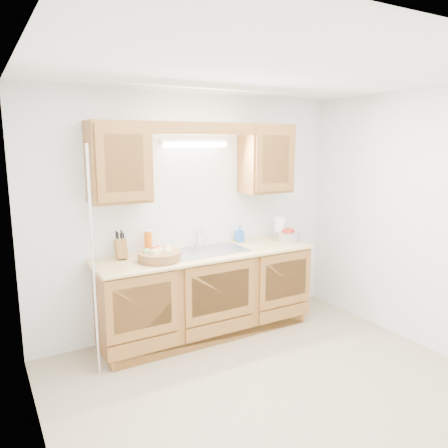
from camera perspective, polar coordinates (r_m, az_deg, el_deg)
room at (r=3.43m, az=6.89°, el=-2.23°), size 3.52×3.50×2.50m
base_cabinets at (r=4.64m, az=-2.35°, el=-9.12°), size 2.20×0.60×0.86m
countertop at (r=4.49m, az=-2.31°, el=-3.90°), size 2.30×0.63×0.04m
upper_cabinet_left at (r=4.18m, az=-13.62°, el=7.84°), size 0.55×0.33×0.75m
upper_cabinet_right at (r=4.91m, az=5.49°, el=8.49°), size 0.55×0.33×0.75m
valance at (r=4.35m, az=-2.46°, el=12.39°), size 2.20×0.05×0.12m
fluorescent_fixture at (r=4.55m, az=-3.79°, el=10.50°), size 0.76×0.08×0.08m
sink at (r=4.52m, az=-2.42°, el=-4.47°), size 0.84×0.46×0.36m
wire_shelf_pole at (r=3.83m, az=-16.69°, el=-5.08°), size 0.03×0.03×2.00m
outlet_plate at (r=5.18m, az=5.43°, el=1.09°), size 0.08×0.01×0.12m
fruit_basket at (r=4.20m, az=-8.45°, el=-3.98°), size 0.45×0.45×0.13m
knife_block at (r=4.32m, az=-13.33°, el=-3.11°), size 0.10×0.16×0.28m
orange_canister at (r=4.45m, az=-9.84°, el=-2.33°), size 0.10×0.10×0.24m
soap_bottle at (r=4.91m, az=2.07°, el=-1.30°), size 0.09×0.09×0.18m
sponge at (r=4.96m, az=1.86°, el=-2.15°), size 0.11×0.08×0.02m
paper_towel at (r=5.05m, az=7.33°, el=-0.53°), size 0.16×0.16×0.32m
apple_bowl at (r=5.01m, az=8.27°, el=-1.47°), size 0.37×0.37×0.15m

